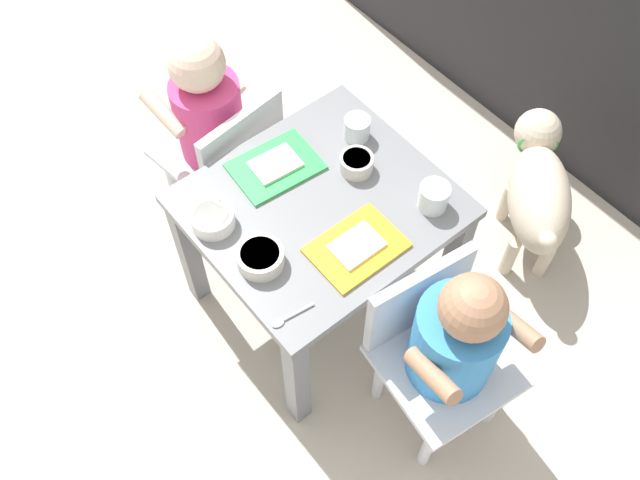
# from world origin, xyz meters

# --- Properties ---
(ground_plane) EXTENTS (7.00, 7.00, 0.00)m
(ground_plane) POSITION_xyz_m (0.00, 0.00, 0.00)
(ground_plane) COLOR beige
(dining_table) EXTENTS (0.51, 0.56, 0.44)m
(dining_table) POSITION_xyz_m (0.00, 0.00, 0.36)
(dining_table) COLOR slate
(dining_table) RESTS_ON ground
(seated_child_left) EXTENTS (0.31, 0.31, 0.64)m
(seated_child_left) POSITION_xyz_m (-0.42, -0.02, 0.40)
(seated_child_left) COLOR silver
(seated_child_left) RESTS_ON ground
(seated_child_right) EXTENTS (0.31, 0.31, 0.62)m
(seated_child_right) POSITION_xyz_m (0.42, 0.02, 0.39)
(seated_child_right) COLOR silver
(seated_child_right) RESTS_ON ground
(dog) EXTENTS (0.38, 0.38, 0.34)m
(dog) POSITION_xyz_m (0.21, 0.59, 0.22)
(dog) COLOR beige
(dog) RESTS_ON ground
(food_tray_left) EXTENTS (0.16, 0.21, 0.02)m
(food_tray_left) POSITION_xyz_m (-0.15, -0.02, 0.45)
(food_tray_left) COLOR green
(food_tray_left) RESTS_ON dining_table
(food_tray_right) EXTENTS (0.15, 0.20, 0.02)m
(food_tray_right) POSITION_xyz_m (0.15, -0.02, 0.45)
(food_tray_right) COLOR gold
(food_tray_right) RESTS_ON dining_table
(water_cup_left) EXTENTS (0.06, 0.06, 0.06)m
(water_cup_left) POSITION_xyz_m (-0.10, 0.20, 0.47)
(water_cup_left) COLOR white
(water_cup_left) RESTS_ON dining_table
(water_cup_right) EXTENTS (0.07, 0.07, 0.06)m
(water_cup_right) POSITION_xyz_m (0.17, 0.19, 0.47)
(water_cup_right) COLOR white
(water_cup_right) RESTS_ON dining_table
(veggie_bowl_near) EXTENTS (0.10, 0.10, 0.04)m
(veggie_bowl_near) POSITION_xyz_m (0.04, -0.20, 0.47)
(veggie_bowl_near) COLOR silver
(veggie_bowl_near) RESTS_ON dining_table
(cereal_bowl_right_side) EXTENTS (0.08, 0.08, 0.04)m
(cereal_bowl_right_side) POSITION_xyz_m (-0.02, 0.13, 0.47)
(cereal_bowl_right_side) COLOR silver
(cereal_bowl_right_side) RESTS_ON dining_table
(veggie_bowl_far) EXTENTS (0.10, 0.10, 0.04)m
(veggie_bowl_far) POSITION_xyz_m (-0.10, -0.22, 0.47)
(veggie_bowl_far) COLOR white
(veggie_bowl_far) RESTS_ON dining_table
(spoon_by_left_tray) EXTENTS (0.03, 0.10, 0.01)m
(spoon_by_left_tray) POSITION_xyz_m (0.19, -0.24, 0.45)
(spoon_by_left_tray) COLOR silver
(spoon_by_left_tray) RESTS_ON dining_table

